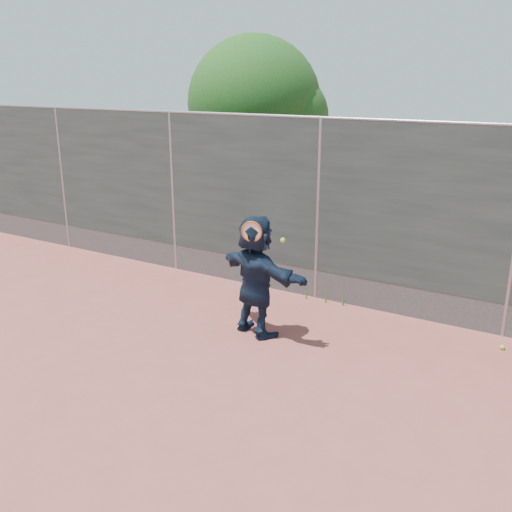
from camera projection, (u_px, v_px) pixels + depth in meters
The scene contains 7 objects.
ground at pixel (193, 389), 6.89m from camera, with size 80.00×80.00×0.00m, color #9E4C42.
player at pixel (256, 276), 8.15m from camera, with size 1.65×0.53×1.78m, color #132034.
ball_ground at pixel (502, 347), 7.88m from camera, with size 0.07×0.07×0.07m, color #A8DA30.
fence at pixel (318, 207), 9.29m from camera, with size 20.00×0.06×3.03m.
swing_action at pixel (255, 234), 7.74m from camera, with size 0.62×0.16×0.51m.
tree_left at pixel (261, 108), 12.77m from camera, with size 3.15×3.00×4.53m.
weed_clump at pixel (328, 295), 9.49m from camera, with size 0.68×0.07×0.30m.
Camera 1 is at (3.76, -4.85, 3.61)m, focal length 40.00 mm.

